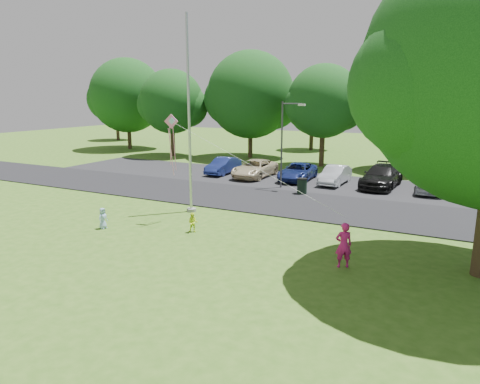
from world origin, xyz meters
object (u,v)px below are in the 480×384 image
at_px(flagpole, 189,133).
at_px(child_yellow, 193,223).
at_px(kite, 175,132).
at_px(street_lamp, 285,137).
at_px(child_blue, 103,218).
at_px(trash_can, 302,186).
at_px(woman, 344,245).

distance_m(flagpole, child_yellow, 5.20).
bearing_deg(kite, child_yellow, -45.36).
height_order(flagpole, child_yellow, flagpole).
xyz_separation_m(child_yellow, kite, (-1.51, 0.96, 3.95)).
bearing_deg(street_lamp, kite, -96.34).
bearing_deg(street_lamp, child_blue, -105.60).
distance_m(trash_can, kite, 10.03).
distance_m(woman, child_yellow, 7.09).
bearing_deg(child_yellow, trash_can, 54.60).
xyz_separation_m(child_blue, kite, (2.53, 2.35, 3.91)).
bearing_deg(trash_can, kite, -111.78).
xyz_separation_m(street_lamp, trash_can, (1.63, -1.13, -2.91)).
bearing_deg(flagpole, kite, -75.32).
bearing_deg(child_yellow, kite, 123.58).
xyz_separation_m(street_lamp, child_blue, (-4.33, -12.06, -2.93)).
relative_size(street_lamp, trash_can, 5.53).
height_order(street_lamp, child_blue, street_lamp).
xyz_separation_m(flagpole, trash_can, (3.97, 6.53, -3.65)).
relative_size(trash_can, child_yellow, 1.14).
bearing_deg(child_blue, woman, -86.23).
relative_size(flagpole, trash_can, 9.70).
distance_m(street_lamp, child_blue, 13.15).
xyz_separation_m(flagpole, child_blue, (-1.99, -4.40, -3.67)).
bearing_deg(kite, child_blue, -150.15).
xyz_separation_m(flagpole, child_yellow, (2.05, -3.01, -3.71)).
relative_size(flagpole, child_blue, 10.14).
distance_m(woman, kite, 9.44).
bearing_deg(flagpole, child_yellow, -55.80).
bearing_deg(kite, woman, -25.93).
bearing_deg(child_yellow, flagpole, 100.17).
distance_m(flagpole, trash_can, 8.47).
relative_size(street_lamp, kite, 0.63).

